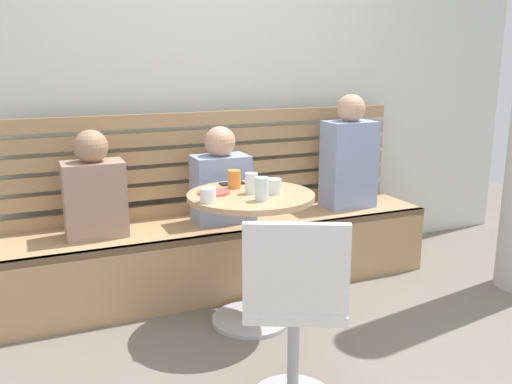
{
  "coord_description": "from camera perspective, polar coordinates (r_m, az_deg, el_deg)",
  "views": [
    {
      "loc": [
        -1.14,
        -1.94,
        1.44
      ],
      "look_at": [
        -0.02,
        0.66,
        0.75
      ],
      "focal_mm": 38.67,
      "sensor_mm": 36.0,
      "label": 1
    }
  ],
  "objects": [
    {
      "name": "booth_bench",
      "position": [
        3.55,
        -3.1,
        -6.39
      ],
      "size": [
        2.7,
        0.52,
        0.44
      ],
      "color": "tan",
      "rests_on": "ground"
    },
    {
      "name": "person_adult",
      "position": [
        3.8,
        9.6,
        3.59
      ],
      "size": [
        0.34,
        0.22,
        0.77
      ],
      "color": "#8C9EC6",
      "rests_on": "booth_bench"
    },
    {
      "name": "cup_tumbler_orange",
      "position": [
        3.03,
        -2.26,
        1.33
      ],
      "size": [
        0.07,
        0.07,
        0.1
      ],
      "primitive_type": "cylinder",
      "color": "orange",
      "rests_on": "cafe_table"
    },
    {
      "name": "cup_water_clear",
      "position": [
        2.91,
        -0.48,
        0.9
      ],
      "size": [
        0.07,
        0.07,
        0.11
      ],
      "primitive_type": "cylinder",
      "color": "white",
      "rests_on": "cafe_table"
    },
    {
      "name": "person_child_middle",
      "position": [
        3.26,
        -16.41,
        0.18
      ],
      "size": [
        0.34,
        0.22,
        0.61
      ],
      "color": "#9E7F6B",
      "rests_on": "booth_bench"
    },
    {
      "name": "booth_backrest",
      "position": [
        3.63,
        -4.53,
        3.13
      ],
      "size": [
        2.65,
        0.04,
        0.67
      ],
      "color": "#A68157",
      "rests_on": "booth_bench"
    },
    {
      "name": "white_chair",
      "position": [
        2.26,
        4.0,
        -11.84
      ],
      "size": [
        0.53,
        0.53,
        0.85
      ],
      "color": "#ADADB2",
      "rests_on": "ground"
    },
    {
      "name": "cafe_table",
      "position": [
        2.98,
        -0.53,
        -4.29
      ],
      "size": [
        0.68,
        0.68,
        0.74
      ],
      "color": "#ADADB2",
      "rests_on": "ground"
    },
    {
      "name": "plate_small",
      "position": [
        2.93,
        -4.4,
        -0.03
      ],
      "size": [
        0.17,
        0.17,
        0.01
      ],
      "primitive_type": "cylinder",
      "color": "#DB4C42",
      "rests_on": "cafe_table"
    },
    {
      "name": "cup_glass_tall",
      "position": [
        2.76,
        0.59,
        0.32
      ],
      "size": [
        0.07,
        0.07,
        0.12
      ],
      "primitive_type": "cylinder",
      "color": "silver",
      "rests_on": "cafe_table"
    },
    {
      "name": "person_child_left",
      "position": [
        3.41,
        -3.69,
        1.19
      ],
      "size": [
        0.34,
        0.22,
        0.6
      ],
      "color": "#8C9EC6",
      "rests_on": "booth_bench"
    },
    {
      "name": "phone_on_table",
      "position": [
        3.14,
        -2.48,
        0.89
      ],
      "size": [
        0.14,
        0.07,
        0.01
      ],
      "primitive_type": "cube",
      "rotation": [
        0.0,
        0.0,
        1.59
      ],
      "color": "black",
      "rests_on": "cafe_table"
    },
    {
      "name": "back_wall",
      "position": [
        3.76,
        -5.74,
        13.78
      ],
      "size": [
        5.2,
        0.1,
        2.9
      ],
      "primitive_type": "cube",
      "color": "silver",
      "rests_on": "ground"
    },
    {
      "name": "cup_ceramic_white",
      "position": [
        2.75,
        -4.98,
        -0.32
      ],
      "size": [
        0.08,
        0.08,
        0.07
      ],
      "primitive_type": "cylinder",
      "color": "white",
      "rests_on": "cafe_table"
    },
    {
      "name": "cup_glass_short",
      "position": [
        2.91,
        1.88,
        0.6
      ],
      "size": [
        0.08,
        0.08,
        0.08
      ],
      "primitive_type": "cylinder",
      "color": "silver",
      "rests_on": "cafe_table"
    },
    {
      "name": "ground",
      "position": [
        2.67,
        6.38,
        -19.03
      ],
      "size": [
        8.0,
        8.0,
        0.0
      ],
      "primitive_type": "plane",
      "color": "#70665B"
    }
  ]
}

